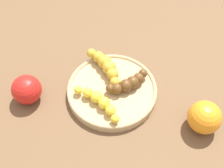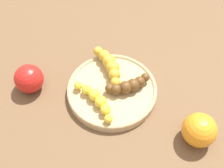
{
  "view_description": "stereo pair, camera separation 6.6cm",
  "coord_description": "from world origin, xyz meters",
  "px_view_note": "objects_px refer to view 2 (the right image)",
  "views": [
    {
      "loc": [
        -0.29,
        -0.3,
        0.61
      ],
      "look_at": [
        0.0,
        0.0,
        0.04
      ],
      "focal_mm": 47.34,
      "sensor_mm": 36.0,
      "label": 1
    },
    {
      "loc": [
        -0.23,
        -0.35,
        0.61
      ],
      "look_at": [
        0.0,
        0.0,
        0.04
      ],
      "focal_mm": 47.34,
      "sensor_mm": 36.0,
      "label": 2
    }
  ],
  "objects_px": {
    "fruit_bowl": "(112,90)",
    "apple_red": "(29,79)",
    "orange_fruit": "(199,130)",
    "banana_spotted": "(109,65)",
    "banana_overripe": "(129,85)",
    "banana_yellow": "(96,99)"
  },
  "relations": [
    {
      "from": "fruit_bowl",
      "to": "orange_fruit",
      "type": "height_order",
      "value": "orange_fruit"
    },
    {
      "from": "banana_yellow",
      "to": "banana_overripe",
      "type": "relative_size",
      "value": 1.22
    },
    {
      "from": "banana_yellow",
      "to": "orange_fruit",
      "type": "xyz_separation_m",
      "value": [
        0.14,
        -0.19,
        0.0
      ]
    },
    {
      "from": "banana_yellow",
      "to": "apple_red",
      "type": "xyz_separation_m",
      "value": [
        -0.1,
        0.14,
        0.0
      ]
    },
    {
      "from": "fruit_bowl",
      "to": "apple_red",
      "type": "height_order",
      "value": "apple_red"
    },
    {
      "from": "fruit_bowl",
      "to": "orange_fruit",
      "type": "xyz_separation_m",
      "value": [
        0.09,
        -0.21,
        0.03
      ]
    },
    {
      "from": "apple_red",
      "to": "orange_fruit",
      "type": "height_order",
      "value": "orange_fruit"
    },
    {
      "from": "banana_yellow",
      "to": "apple_red",
      "type": "height_order",
      "value": "apple_red"
    },
    {
      "from": "banana_overripe",
      "to": "apple_red",
      "type": "bearing_deg",
      "value": -114.85
    },
    {
      "from": "banana_overripe",
      "to": "orange_fruit",
      "type": "height_order",
      "value": "orange_fruit"
    },
    {
      "from": "banana_yellow",
      "to": "banana_spotted",
      "type": "distance_m",
      "value": 0.11
    },
    {
      "from": "banana_yellow",
      "to": "banana_overripe",
      "type": "distance_m",
      "value": 0.09
    },
    {
      "from": "fruit_bowl",
      "to": "apple_red",
      "type": "bearing_deg",
      "value": 140.96
    },
    {
      "from": "fruit_bowl",
      "to": "banana_yellow",
      "type": "xyz_separation_m",
      "value": [
        -0.05,
        -0.01,
        0.02
      ]
    },
    {
      "from": "banana_overripe",
      "to": "orange_fruit",
      "type": "relative_size",
      "value": 1.48
    },
    {
      "from": "banana_overripe",
      "to": "fruit_bowl",
      "type": "bearing_deg",
      "value": -112.62
    },
    {
      "from": "apple_red",
      "to": "orange_fruit",
      "type": "distance_m",
      "value": 0.42
    },
    {
      "from": "apple_red",
      "to": "orange_fruit",
      "type": "xyz_separation_m",
      "value": [
        0.25,
        -0.34,
        0.0
      ]
    },
    {
      "from": "banana_spotted",
      "to": "apple_red",
      "type": "height_order",
      "value": "apple_red"
    },
    {
      "from": "fruit_bowl",
      "to": "apple_red",
      "type": "distance_m",
      "value": 0.21
    },
    {
      "from": "banana_yellow",
      "to": "banana_overripe",
      "type": "height_order",
      "value": "banana_overripe"
    },
    {
      "from": "banana_spotted",
      "to": "orange_fruit",
      "type": "distance_m",
      "value": 0.27
    }
  ]
}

